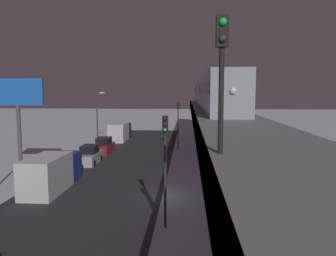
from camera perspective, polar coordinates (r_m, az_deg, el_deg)
The scene contains 13 objects.
ground_plane at distance 24.89m, azimuth -2.25°, elevation -11.73°, with size 240.00×240.00×0.00m, color silver.
avenue_asphalt at distance 25.83m, azimuth -13.50°, elevation -11.21°, with size 11.00×81.60×0.01m, color #28282D.
elevated_railway at distance 23.84m, azimuth 10.20°, elevation 0.02°, with size 5.00×81.60×5.91m.
subway_train at distance 49.15m, azimuth 6.87°, elevation 6.31°, with size 2.94×55.47×3.40m.
rail_signal at distance 9.73m, azimuth 9.36°, elevation 11.54°, with size 0.36×0.41×4.00m.
sedan_silver at distance 36.46m, azimuth -13.48°, elevation -4.77°, with size 1.91×4.37×1.97m.
sedan_red at distance 42.15m, azimuth -11.11°, elevation -3.19°, with size 1.80×4.55×1.97m.
box_truck at distance 52.62m, azimuth -8.37°, elevation -0.63°, with size 2.40×7.40×2.80m.
delivery_van at distance 27.80m, azimuth -19.56°, elevation -7.28°, with size 2.40×7.40×2.80m.
traffic_light_near at distance 18.31m, azimuth -0.51°, elevation -4.77°, with size 0.32×0.44×6.40m.
traffic_light_mid at distance 43.28m, azimuth 1.78°, elevation 1.71°, with size 0.32×0.44×6.40m.
commercial_billboard at distance 32.65m, azimuth -24.73°, elevation 4.22°, with size 4.80×0.36×8.90m.
street_lamp_far at distance 50.43m, azimuth -12.01°, elevation 2.95°, with size 1.35×0.44×7.65m.
Camera 1 is at (-2.37, 23.53, 7.76)m, focal length 34.97 mm.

